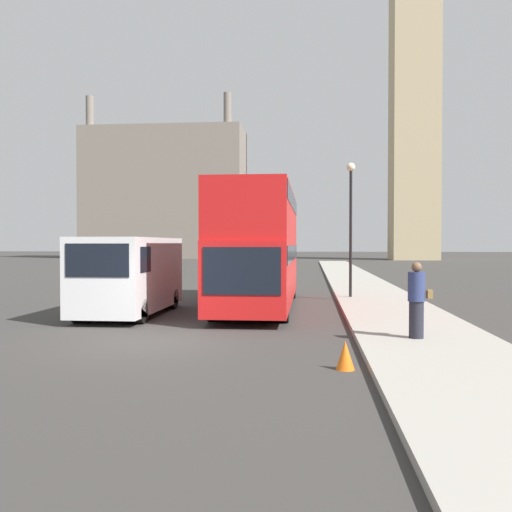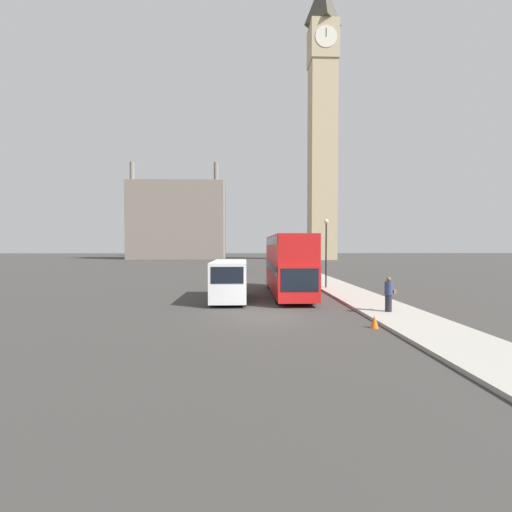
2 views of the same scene
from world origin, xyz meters
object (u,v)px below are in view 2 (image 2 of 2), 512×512
pedestrian (389,294)px  street_lamp (326,243)px  white_van (230,280)px  parked_sedan (236,266)px  red_double_decker_bus (288,262)px  clock_tower (322,116)px

pedestrian → street_lamp: bearing=94.6°
white_van → parked_sedan: 25.82m
pedestrian → red_double_decker_bus: bearing=121.3°
pedestrian → parked_sedan: (-8.75, 30.47, -0.35)m
parked_sedan → street_lamp: bearing=-68.5°
white_van → pedestrian: 9.73m
clock_tower → parked_sedan: bearing=-117.5°
clock_tower → red_double_decker_bus: size_ratio=6.57×
pedestrian → parked_sedan: bearing=106.0°
red_double_decker_bus → parked_sedan: bearing=100.6°
red_double_decker_bus → white_van: (-4.13, -2.59, -1.00)m
street_lamp → clock_tower: bearing=77.7°
red_double_decker_bus → street_lamp: street_lamp is taller
pedestrian → white_van: bearing=151.4°
street_lamp → parked_sedan: 21.78m
clock_tower → red_double_decker_bus: clock_tower is taller
clock_tower → street_lamp: 70.44m
clock_tower → parked_sedan: clock_tower is taller
red_double_decker_bus → white_van: bearing=-147.9°
white_van → red_double_decker_bus: bearing=32.1°
street_lamp → white_van: bearing=-143.2°
white_van → street_lamp: street_lamp is taller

